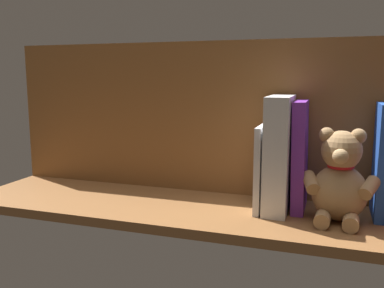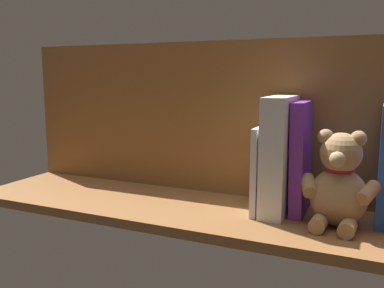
{
  "view_description": "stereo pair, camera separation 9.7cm",
  "coord_description": "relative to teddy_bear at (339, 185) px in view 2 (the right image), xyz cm",
  "views": [
    {
      "loc": [
        -30.72,
        91.08,
        30.49
      ],
      "look_at": [
        0.0,
        0.0,
        14.85
      ],
      "focal_mm": 38.92,
      "sensor_mm": 36.0,
      "label": 1
    },
    {
      "loc": [
        -39.76,
        87.51,
        30.49
      ],
      "look_at": [
        0.0,
        0.0,
        14.85
      ],
      "focal_mm": 38.92,
      "sensor_mm": 36.0,
      "label": 2
    }
  ],
  "objects": [
    {
      "name": "ground_plane",
      "position": [
        33.03,
        -0.57,
        -9.88
      ],
      "size": [
        113.22,
        30.89,
        2.2
      ],
      "primitive_type": "cube",
      "color": "brown"
    },
    {
      "name": "shelf_back_panel",
      "position": [
        33.03,
        -13.76,
        10.94
      ],
      "size": [
        113.22,
        1.5,
        39.44
      ],
      "primitive_type": "cube",
      "color": "brown",
      "rests_on": "ground_plane"
    },
    {
      "name": "book_3",
      "position": [
        -8.13,
        -6.29,
        3.65
      ],
      "size": [
        2.0,
        12.65,
        24.86
      ],
      "primitive_type": "cube",
      "color": "blue",
      "rests_on": "ground_plane"
    },
    {
      "name": "teddy_bear",
      "position": [
        0.0,
        0.0,
        0.0
      ],
      "size": [
        16.16,
        13.19,
        19.95
      ],
      "rotation": [
        0.0,
        0.0,
        -0.07
      ],
      "color": "tan",
      "rests_on": "ground_plane"
    },
    {
      "name": "book_4",
      "position": [
        8.75,
        -6.08,
        3.76
      ],
      "size": [
        3.3,
        13.07,
        25.12
      ],
      "primitive_type": "cube",
      "rotation": [
        0.0,
        0.02,
        0.0
      ],
      "color": "purple",
      "rests_on": "ground_plane"
    },
    {
      "name": "dictionary_thick_white",
      "position": [
        13.26,
        -4.25,
        4.33
      ],
      "size": [
        5.25,
        16.53,
        26.22
      ],
      "primitive_type": "cube",
      "color": "white",
      "rests_on": "ground_plane"
    },
    {
      "name": "book_5",
      "position": [
        17.06,
        -4.62,
        1.0
      ],
      "size": [
        1.38,
        15.98,
        19.56
      ],
      "primitive_type": "cube",
      "color": "silver",
      "rests_on": "ground_plane"
    }
  ]
}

